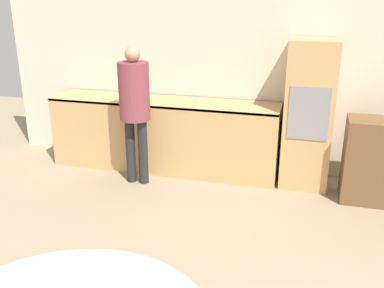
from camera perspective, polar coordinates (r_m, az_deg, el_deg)
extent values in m
cube|color=silver|center=(5.49, 7.43, 9.75)|extent=(6.68, 0.05, 2.60)
cube|color=tan|center=(5.60, -3.74, 1.23)|extent=(2.96, 0.60, 0.93)
cube|color=black|center=(5.48, -3.84, 5.67)|extent=(2.96, 0.60, 0.03)
cube|color=tan|center=(5.20, 15.26, 3.81)|extent=(0.55, 0.58, 1.74)
cube|color=gray|center=(4.90, 15.29, 3.89)|extent=(0.44, 0.01, 0.60)
cylinder|color=#262628|center=(5.26, -8.18, -0.87)|extent=(0.11, 0.11, 0.81)
cylinder|color=#262628|center=(5.20, -6.55, -1.04)|extent=(0.11, 0.11, 0.81)
cylinder|color=brown|center=(5.02, -7.73, 6.98)|extent=(0.36, 0.36, 0.67)
sphere|color=tan|center=(4.94, -7.96, 11.80)|extent=(0.18, 0.18, 0.18)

